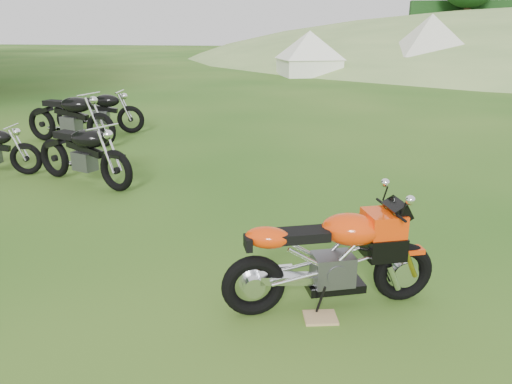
% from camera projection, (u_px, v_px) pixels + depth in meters
% --- Properties ---
extents(ground, '(120.00, 120.00, 0.00)m').
position_uv_depth(ground, '(255.00, 252.00, 5.33)').
color(ground, '#184C10').
rests_on(ground, ground).
extents(sport_motorcycle, '(1.80, 1.02, 1.06)m').
position_uv_depth(sport_motorcycle, '(332.00, 250.00, 4.13)').
color(sport_motorcycle, '#E63A08').
rests_on(sport_motorcycle, ground).
extents(plywood_board, '(0.31, 0.27, 0.02)m').
position_uv_depth(plywood_board, '(320.00, 318.00, 4.11)').
color(plywood_board, tan).
rests_on(plywood_board, ground).
extents(vintage_moto_b, '(1.95, 1.13, 1.01)m').
position_uv_depth(vintage_moto_b, '(83.00, 152.00, 7.49)').
color(vintage_moto_b, black).
rests_on(vintage_moto_b, ground).
extents(vintage_moto_c, '(2.20, 0.98, 1.13)m').
position_uv_depth(vintage_moto_c, '(70.00, 116.00, 10.08)').
color(vintage_moto_c, black).
rests_on(vintage_moto_c, ground).
extents(vintage_moto_d, '(1.97, 0.69, 1.01)m').
position_uv_depth(vintage_moto_d, '(100.00, 111.00, 11.14)').
color(vintage_moto_d, black).
rests_on(vintage_moto_d, ground).
extents(tent_left, '(3.42, 3.42, 2.31)m').
position_uv_depth(tent_left, '(309.00, 51.00, 24.22)').
color(tent_left, white).
rests_on(tent_left, ground).
extents(tent_mid, '(3.75, 3.75, 2.78)m').
position_uv_depth(tent_mid, '(429.00, 46.00, 24.23)').
color(tent_mid, silver).
rests_on(tent_mid, ground).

